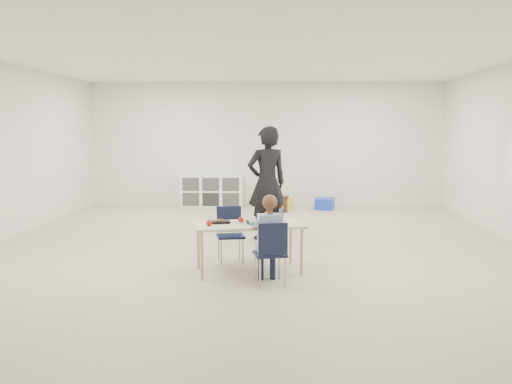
{
  "coord_description": "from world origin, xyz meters",
  "views": [
    {
      "loc": [
        0.42,
        -7.85,
        1.74
      ],
      "look_at": [
        0.03,
        -0.17,
        0.85
      ],
      "focal_mm": 38.0,
      "sensor_mm": 36.0,
      "label": 1
    }
  ],
  "objects_px": {
    "chair_near": "(270,252)",
    "cubby_shelf": "(212,191)",
    "table": "(249,247)",
    "adult": "(267,183)",
    "child": "(270,234)"
  },
  "relations": [
    {
      "from": "chair_near",
      "to": "adult",
      "type": "xyz_separation_m",
      "value": [
        -0.11,
        2.54,
        0.53
      ]
    },
    {
      "from": "cubby_shelf",
      "to": "chair_near",
      "type": "bearing_deg",
      "value": -76.52
    },
    {
      "from": "table",
      "to": "chair_near",
      "type": "xyz_separation_m",
      "value": [
        0.27,
        -0.5,
        0.06
      ]
    },
    {
      "from": "child",
      "to": "cubby_shelf",
      "type": "distance_m",
      "value": 6.32
    },
    {
      "from": "table",
      "to": "cubby_shelf",
      "type": "relative_size",
      "value": 1.02
    },
    {
      "from": "table",
      "to": "chair_near",
      "type": "bearing_deg",
      "value": -74.7
    },
    {
      "from": "table",
      "to": "child",
      "type": "height_order",
      "value": "child"
    },
    {
      "from": "table",
      "to": "child",
      "type": "distance_m",
      "value": 0.63
    },
    {
      "from": "chair_near",
      "to": "cubby_shelf",
      "type": "xyz_separation_m",
      "value": [
        -1.47,
        6.14,
        -0.01
      ]
    },
    {
      "from": "adult",
      "to": "chair_near",
      "type": "bearing_deg",
      "value": 68.01
    },
    {
      "from": "chair_near",
      "to": "table",
      "type": "bearing_deg",
      "value": 105.3
    },
    {
      "from": "table",
      "to": "adult",
      "type": "bearing_deg",
      "value": 72.21
    },
    {
      "from": "table",
      "to": "chair_near",
      "type": "height_order",
      "value": "chair_near"
    },
    {
      "from": "adult",
      "to": "child",
      "type": "bearing_deg",
      "value": 68.01
    },
    {
      "from": "chair_near",
      "to": "cubby_shelf",
      "type": "distance_m",
      "value": 6.32
    }
  ]
}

